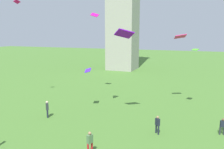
# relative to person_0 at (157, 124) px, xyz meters

# --- Properties ---
(person_0) EXTENTS (0.49, 0.49, 1.70)m
(person_0) POSITION_rel_person_0_xyz_m (0.00, 0.00, 0.00)
(person_0) COLOR #1E2333
(person_0) RESTS_ON ground_plane
(person_2) EXTENTS (0.47, 0.33, 1.56)m
(person_2) POSITION_rel_person_0_xyz_m (5.50, 1.96, -0.08)
(person_2) COLOR #2D3338
(person_2) RESTS_ON ground_plane
(person_3) EXTENTS (0.52, 0.54, 1.84)m
(person_3) POSITION_rel_person_0_xyz_m (-12.00, -0.24, 0.08)
(person_3) COLOR #1E2333
(person_3) RESTS_ON ground_plane
(person_5) EXTENTS (0.41, 0.52, 1.76)m
(person_5) POSITION_rel_person_0_xyz_m (-4.11, -5.43, 0.03)
(person_5) COLOR red
(person_5) RESTS_ON ground_plane
(kite_flying_1) EXTENTS (1.00, 1.13, 0.50)m
(kite_flying_1) POSITION_rel_person_0_xyz_m (-9.13, 3.96, 3.80)
(kite_flying_1) COLOR #4F1EEA
(kite_flying_2) EXTENTS (1.09, 0.77, 0.71)m
(kite_flying_2) POSITION_rel_person_0_xyz_m (-11.59, 11.00, 10.74)
(kite_flying_2) COLOR #DC0D8C
(kite_flying_3) EXTENTS (0.88, 1.08, 0.19)m
(kite_flying_3) POSITION_rel_person_0_xyz_m (2.52, 8.95, 6.22)
(kite_flying_3) COLOR #50BB23
(kite_flying_4) EXTENTS (0.55, 0.87, 0.51)m
(kite_flying_4) POSITION_rel_person_0_xyz_m (-19.29, 4.08, 12.12)
(kite_flying_4) COLOR #D50E71
(kite_flying_5) EXTENTS (1.58, 1.38, 0.67)m
(kite_flying_5) POSITION_rel_person_0_xyz_m (0.62, 10.31, 7.73)
(kite_flying_5) COLOR #D4236E
(kite_flying_7) EXTENTS (2.08, 1.89, 1.08)m
(kite_flying_7) POSITION_rel_person_0_xyz_m (-4.17, 2.59, 8.08)
(kite_flying_7) COLOR #700CB7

